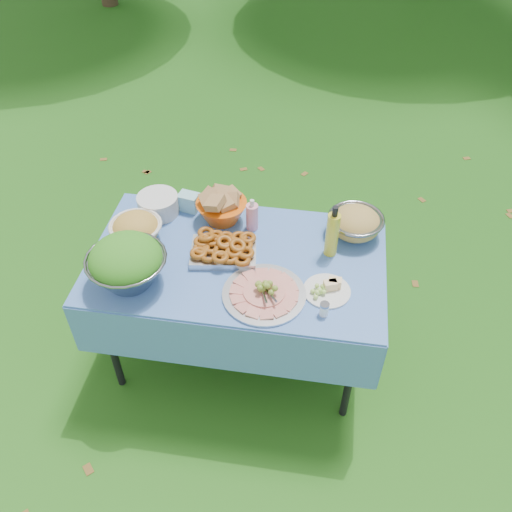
{
  "coord_description": "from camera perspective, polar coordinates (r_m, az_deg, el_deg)",
  "views": [
    {
      "loc": [
        0.39,
        -1.91,
        2.63
      ],
      "look_at": [
        0.1,
        0.0,
        0.79
      ],
      "focal_mm": 38.0,
      "sensor_mm": 36.0,
      "label": 1
    }
  ],
  "objects": [
    {
      "name": "wipes_box",
      "position": [
        2.98,
        -7.08,
        5.68
      ],
      "size": [
        0.12,
        0.1,
        0.1
      ],
      "primitive_type": "cube",
      "rotation": [
        0.0,
        0.0,
        -0.2
      ],
      "color": "#8CCDD8",
      "rests_on": "picnic_table"
    },
    {
      "name": "plate_stack",
      "position": [
        2.98,
        -10.26,
        5.36
      ],
      "size": [
        0.27,
        0.27,
        0.11
      ],
      "primitive_type": "cylinder",
      "rotation": [
        0.0,
        0.0,
        0.28
      ],
      "color": "silver",
      "rests_on": "picnic_table"
    },
    {
      "name": "pasta_bowl_steel",
      "position": [
        2.83,
        10.43,
        3.47
      ],
      "size": [
        0.34,
        0.34,
        0.15
      ],
      "primitive_type": null,
      "rotation": [
        0.0,
        0.0,
        -0.21
      ],
      "color": "gray",
      "rests_on": "picnic_table"
    },
    {
      "name": "cheese_plate",
      "position": [
        2.54,
        7.51,
        -3.28
      ],
      "size": [
        0.25,
        0.25,
        0.06
      ],
      "primitive_type": "cylinder",
      "rotation": [
        0.0,
        0.0,
        -0.15
      ],
      "color": "silver",
      "rests_on": "picnic_table"
    },
    {
      "name": "fried_tray",
      "position": [
        2.69,
        -3.44,
        0.7
      ],
      "size": [
        0.35,
        0.27,
        0.08
      ],
      "primitive_type": "cube",
      "rotation": [
        0.0,
        0.0,
        0.14
      ],
      "color": "silver",
      "rests_on": "picnic_table"
    },
    {
      "name": "ground",
      "position": [
        3.27,
        -1.69,
        -9.93
      ],
      "size": [
        80.0,
        80.0,
        0.0
      ],
      "primitive_type": "plane",
      "color": "black",
      "rests_on": "ground"
    },
    {
      "name": "salad_bowl",
      "position": [
        2.57,
        -13.48,
        -0.7
      ],
      "size": [
        0.49,
        0.49,
        0.25
      ],
      "primitive_type": null,
      "rotation": [
        0.0,
        0.0,
        0.39
      ],
      "color": "gray",
      "rests_on": "picnic_table"
    },
    {
      "name": "bread_bowl",
      "position": [
        2.87,
        -3.65,
        5.23
      ],
      "size": [
        0.28,
        0.28,
        0.18
      ],
      "primitive_type": null,
      "rotation": [
        0.0,
        0.0,
        0.04
      ],
      "color": "#E15A0E",
      "rests_on": "picnic_table"
    },
    {
      "name": "sanitizer_bottle",
      "position": [
        2.81,
        -0.41,
        4.41
      ],
      "size": [
        0.07,
        0.07,
        0.18
      ],
      "primitive_type": "cylinder",
      "rotation": [
        0.0,
        0.0,
        0.16
      ],
      "color": "pink",
      "rests_on": "picnic_table"
    },
    {
      "name": "charcuterie_platter",
      "position": [
        2.49,
        0.87,
        -3.45
      ],
      "size": [
        0.51,
        0.51,
        0.09
      ],
      "primitive_type": "cylinder",
      "rotation": [
        0.0,
        0.0,
        -0.4
      ],
      "color": "silver",
      "rests_on": "picnic_table"
    },
    {
      "name": "oil_bottle",
      "position": [
        2.65,
        8.07,
        2.64
      ],
      "size": [
        0.08,
        0.08,
        0.29
      ],
      "primitive_type": "cylinder",
      "rotation": [
        0.0,
        0.0,
        0.18
      ],
      "color": "gold",
      "rests_on": "picnic_table"
    },
    {
      "name": "picnic_table",
      "position": [
        2.97,
        -1.84,
        -5.56
      ],
      "size": [
        1.46,
        0.86,
        0.76
      ],
      "primitive_type": "cube",
      "color": "#84AFFF",
      "rests_on": "ground"
    },
    {
      "name": "shaker",
      "position": [
        2.44,
        7.19,
        -5.57
      ],
      "size": [
        0.05,
        0.05,
        0.07
      ],
      "primitive_type": "cylinder",
      "rotation": [
        0.0,
        0.0,
        0.3
      ],
      "color": "white",
      "rests_on": "picnic_table"
    },
    {
      "name": "pasta_bowl_white",
      "position": [
        2.82,
        -12.53,
        2.87
      ],
      "size": [
        0.27,
        0.27,
        0.15
      ],
      "primitive_type": null,
      "rotation": [
        0.0,
        0.0,
        -0.04
      ],
      "color": "silver",
      "rests_on": "picnic_table"
    }
  ]
}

